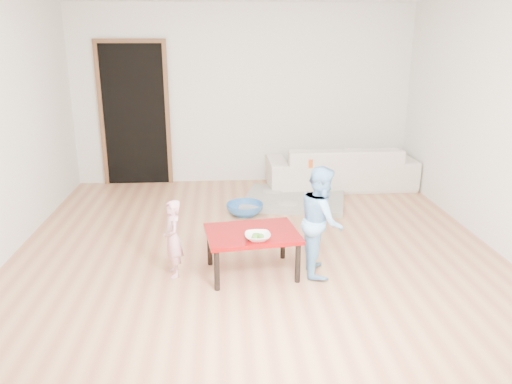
{
  "coord_description": "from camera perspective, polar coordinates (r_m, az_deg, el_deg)",
  "views": [
    {
      "loc": [
        -0.33,
        -4.96,
        2.15
      ],
      "look_at": [
        0.0,
        -0.2,
        0.65
      ],
      "focal_mm": 35.0,
      "sensor_mm": 36.0,
      "label": 1
    }
  ],
  "objects": [
    {
      "name": "right_wall",
      "position": [
        5.77,
        25.66,
        7.28
      ],
      "size": [
        0.02,
        5.0,
        2.6
      ],
      "primitive_type": "cube",
      "color": "silver",
      "rests_on": "floor"
    },
    {
      "name": "basin",
      "position": [
        6.25,
        -1.28,
        -1.96
      ],
      "size": [
        0.46,
        0.46,
        0.14
      ],
      "primitive_type": "imported",
      "color": "#2E66AE",
      "rests_on": "floor"
    },
    {
      "name": "back_wall",
      "position": [
        7.51,
        -1.46,
        10.95
      ],
      "size": [
        5.0,
        0.02,
        2.6
      ],
      "primitive_type": "cube",
      "color": "silver",
      "rests_on": "floor"
    },
    {
      "name": "bowl",
      "position": [
        4.44,
        0.19,
        -5.13
      ],
      "size": [
        0.23,
        0.23,
        0.06
      ],
      "primitive_type": "imported",
      "color": "white",
      "rests_on": "red_table"
    },
    {
      "name": "blanket",
      "position": [
        6.76,
        4.41,
        -0.85
      ],
      "size": [
        1.54,
        1.39,
        0.07
      ],
      "primitive_type": null,
      "rotation": [
        0.0,
        0.0,
        -0.25
      ],
      "color": "#9F988C",
      "rests_on": "floor"
    },
    {
      "name": "red_table",
      "position": [
        4.7,
        -0.45,
        -6.93
      ],
      "size": [
        0.91,
        0.73,
        0.42
      ],
      "primitive_type": null,
      "rotation": [
        0.0,
        0.0,
        0.14
      ],
      "color": "maroon",
      "rests_on": "floor"
    },
    {
      "name": "doorway",
      "position": [
        7.63,
        -13.67,
        8.48
      ],
      "size": [
        1.02,
        0.08,
        2.11
      ],
      "primitive_type": null,
      "color": "brown",
      "rests_on": "back_wall"
    },
    {
      "name": "broccoli",
      "position": [
        4.44,
        0.19,
        -5.13
      ],
      "size": [
        0.12,
        0.12,
        0.06
      ],
      "primitive_type": null,
      "color": "#2D5919",
      "rests_on": "red_table"
    },
    {
      "name": "cushion",
      "position": [
        7.15,
        7.05,
        3.71
      ],
      "size": [
        0.53,
        0.49,
        0.12
      ],
      "primitive_type": "cube",
      "rotation": [
        0.0,
        0.0,
        0.25
      ],
      "color": "orange",
      "rests_on": "sofa"
    },
    {
      "name": "floor",
      "position": [
        5.41,
        -0.15,
        -5.94
      ],
      "size": [
        5.0,
        5.0,
        0.01
      ],
      "primitive_type": "cube",
      "color": "#AD6A4A",
      "rests_on": "ground"
    },
    {
      "name": "child_blue",
      "position": [
        4.65,
        7.48,
        -3.25
      ],
      "size": [
        0.43,
        0.53,
        1.03
      ],
      "primitive_type": "imported",
      "rotation": [
        0.0,
        0.0,
        1.49
      ],
      "color": "#6BB2FA",
      "rests_on": "floor"
    },
    {
      "name": "child_pink",
      "position": [
        4.67,
        -9.48,
        -5.27
      ],
      "size": [
        0.24,
        0.3,
        0.73
      ],
      "primitive_type": "imported",
      "rotation": [
        0.0,
        0.0,
        -1.32
      ],
      "color": "#D56179",
      "rests_on": "floor"
    },
    {
      "name": "sofa",
      "position": [
        7.45,
        9.61,
        2.91
      ],
      "size": [
        2.14,
        0.87,
        0.62
      ],
      "primitive_type": "imported",
      "rotation": [
        0.0,
        0.0,
        3.16
      ],
      "color": "beige",
      "rests_on": "floor"
    }
  ]
}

